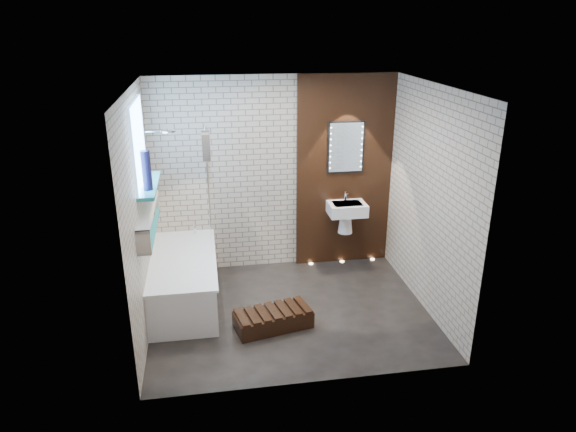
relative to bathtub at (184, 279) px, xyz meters
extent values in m
plane|color=black|center=(1.22, -0.45, -0.29)|extent=(3.20, 3.20, 0.00)
cube|color=#BCA995|center=(1.22, 0.85, 1.01)|extent=(3.20, 0.04, 2.60)
cube|color=#BCA995|center=(1.22, -1.75, 1.01)|extent=(3.20, 0.04, 2.60)
cube|color=#BCA995|center=(-0.38, -0.45, 1.01)|extent=(0.04, 2.60, 2.60)
cube|color=#BCA995|center=(2.82, -0.45, 1.01)|extent=(0.04, 2.60, 2.60)
plane|color=white|center=(1.22, -0.45, 2.31)|extent=(3.20, 3.20, 0.00)
cube|color=black|center=(2.17, 0.82, 1.01)|extent=(1.30, 0.06, 2.60)
cube|color=#7FADE0|center=(-0.36, -0.10, 1.71)|extent=(0.03, 1.00, 0.90)
cube|color=teal|center=(-0.29, -0.10, 1.24)|extent=(0.18, 1.00, 0.04)
cube|color=teal|center=(-0.31, -0.30, 0.79)|extent=(0.14, 1.30, 0.03)
cube|color=#B2A899|center=(-0.31, -0.30, 1.02)|extent=(0.14, 1.30, 0.03)
cube|color=#B2A899|center=(-0.31, -0.94, 0.91)|extent=(0.14, 0.03, 0.26)
cube|color=#B2A899|center=(-0.31, 0.33, 0.91)|extent=(0.14, 0.03, 0.26)
cube|color=white|center=(0.00, 0.00, -0.02)|extent=(0.75, 1.70, 0.55)
cube|color=white|center=(0.00, 0.00, 0.27)|extent=(0.79, 1.74, 0.03)
cylinder|color=silver|center=(0.15, 0.73, 0.35)|extent=(0.04, 0.04, 0.12)
cube|color=white|center=(0.35, 0.44, 0.99)|extent=(0.01, 0.78, 1.40)
cube|color=black|center=(0.35, 0.32, 1.56)|extent=(0.09, 0.24, 0.31)
cylinder|color=silver|center=(-0.08, 0.50, 1.71)|extent=(0.18, 0.18, 0.02)
cube|color=white|center=(2.17, 0.61, 0.56)|extent=(0.50, 0.36, 0.16)
cone|color=white|center=(2.17, 0.66, 0.34)|extent=(0.20, 0.20, 0.28)
cylinder|color=silver|center=(2.17, 0.71, 0.71)|extent=(0.03, 0.03, 0.14)
cube|color=black|center=(2.17, 0.78, 1.36)|extent=(0.50, 0.02, 0.70)
cube|color=silver|center=(2.17, 0.77, 1.36)|extent=(0.45, 0.01, 0.65)
cube|color=black|center=(0.98, -0.75, -0.20)|extent=(0.91, 0.55, 0.19)
cylinder|color=#955416|center=(-0.31, -0.69, 0.86)|extent=(0.05, 0.05, 0.11)
cylinder|color=maroon|center=(-0.31, 0.13, 0.87)|extent=(0.05, 0.05, 0.13)
cylinder|color=maroon|center=(-0.31, -0.63, 0.88)|extent=(0.06, 0.06, 0.14)
cylinder|color=#131335|center=(-0.28, -0.32, 1.47)|extent=(0.10, 0.10, 0.42)
cylinder|color=#FFD899|center=(1.72, 0.75, -0.29)|extent=(0.06, 0.06, 0.01)
cylinder|color=#FFD899|center=(2.17, 0.75, -0.29)|extent=(0.06, 0.06, 0.01)
cylinder|color=#FFD899|center=(2.62, 0.75, -0.29)|extent=(0.06, 0.06, 0.01)
camera|label=1|loc=(0.33, -5.77, 2.98)|focal=32.76mm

